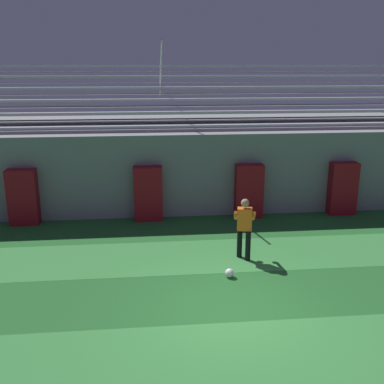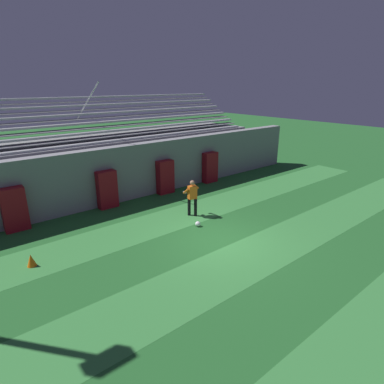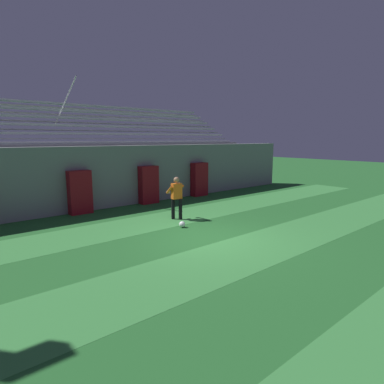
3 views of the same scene
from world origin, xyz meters
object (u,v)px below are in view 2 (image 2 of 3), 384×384
padding_pillar_far_left (14,209)px  traffic_cone (31,260)px  goalkeeper (192,196)px  padding_pillar_gate_right (165,177)px  padding_pillar_far_right (210,167)px  padding_pillar_gate_left (107,190)px  soccer_ball (198,224)px

padding_pillar_far_left → traffic_cone: bearing=-95.1°
goalkeeper → traffic_cone: 6.85m
padding_pillar_gate_right → padding_pillar_far_right: (3.28, 0.00, 0.00)m
padding_pillar_gate_left → padding_pillar_gate_right: same height
traffic_cone → padding_pillar_gate_left: bearing=37.5°
padding_pillar_gate_left → padding_pillar_far_left: (-4.01, 0.00, 0.00)m
padding_pillar_gate_left → padding_pillar_far_right: size_ratio=1.00×
padding_pillar_far_right → soccer_ball: size_ratio=8.27×
padding_pillar_gate_right → traffic_cone: size_ratio=4.33×
padding_pillar_far_left → padding_pillar_gate_right: bearing=0.0°
padding_pillar_far_right → traffic_cone: bearing=-163.2°
padding_pillar_gate_left → padding_pillar_far_right: (6.66, 0.00, 0.00)m
padding_pillar_gate_right → goalkeeper: padding_pillar_gate_right is taller
soccer_ball → padding_pillar_far_right: bearing=43.1°
padding_pillar_far_right → traffic_cone: (-10.97, -3.30, -0.70)m
soccer_ball → goalkeeper: bearing=61.8°
goalkeeper → padding_pillar_far_right: bearing=38.9°
traffic_cone → padding_pillar_far_right: bearing=16.8°
traffic_cone → padding_pillar_far_left: bearing=84.9°
soccer_ball → padding_pillar_gate_left: bearing=113.6°
padding_pillar_far_left → soccer_ball: size_ratio=8.27×
padding_pillar_far_left → padding_pillar_far_right: (10.67, 0.00, 0.00)m
padding_pillar_far_right → soccer_ball: bearing=-136.9°
padding_pillar_gate_left → traffic_cone: bearing=-142.5°
padding_pillar_gate_right → padding_pillar_far_left: bearing=180.0°
padding_pillar_gate_right → padding_pillar_far_left: (-7.39, 0.00, 0.00)m
padding_pillar_far_right → traffic_cone: size_ratio=4.33×
traffic_cone → padding_pillar_gate_right: bearing=23.3°
goalkeeper → soccer_ball: 1.47m
soccer_ball → traffic_cone: size_ratio=0.52×
padding_pillar_far_left → soccer_ball: (5.94, -4.42, -0.80)m
goalkeeper → traffic_cone: goalkeeper is taller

